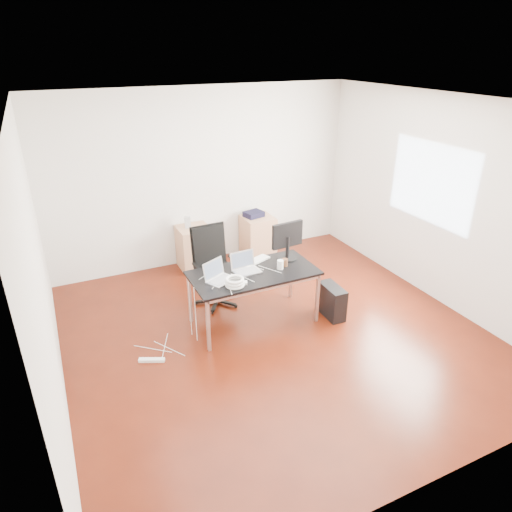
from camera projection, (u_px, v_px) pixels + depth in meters
name	position (u px, v px, depth m)	size (l,w,h in m)	color
room_shell	(279.00, 230.00, 5.23)	(5.00, 5.00, 5.00)	#3D1107
desk	(254.00, 276.00, 5.77)	(1.60, 0.80, 0.73)	black
office_chair	(213.00, 262.00, 6.30)	(0.50, 0.52, 1.08)	black
filing_cabinet_left	(195.00, 248.00, 7.37)	(0.50, 0.50, 0.70)	#A87554
filing_cabinet_right	(258.00, 236.00, 7.81)	(0.50, 0.50, 0.70)	#A87554
pc_tower	(332.00, 301.00, 6.09)	(0.20, 0.45, 0.44)	black
wastebasket	(205.00, 257.00, 7.54)	(0.24, 0.24, 0.28)	black
power_strip	(152.00, 360.00, 5.28)	(0.30, 0.06, 0.04)	white
laptop_left	(218.00, 276.00, 5.53)	(0.41, 0.37, 0.23)	silver
laptop_right	(245.00, 267.00, 5.76)	(0.34, 0.27, 0.23)	silver
monitor	(287.00, 239.00, 6.00)	(0.45, 0.26, 0.51)	black
keyboard	(255.00, 261.00, 6.01)	(0.44, 0.14, 0.02)	white
cup_white	(280.00, 265.00, 5.80)	(0.08, 0.08, 0.12)	white
cup_brown	(285.00, 262.00, 5.89)	(0.08, 0.08, 0.10)	#53311C
cable_coil	(235.00, 282.00, 5.40)	(0.24, 0.24, 0.11)	white
power_adapter	(244.00, 283.00, 5.46)	(0.07, 0.07, 0.03)	white
speaker	(188.00, 222.00, 7.18)	(0.09, 0.08, 0.18)	#9E9E9E
navy_garment	(254.00, 214.00, 7.66)	(0.30, 0.24, 0.09)	black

